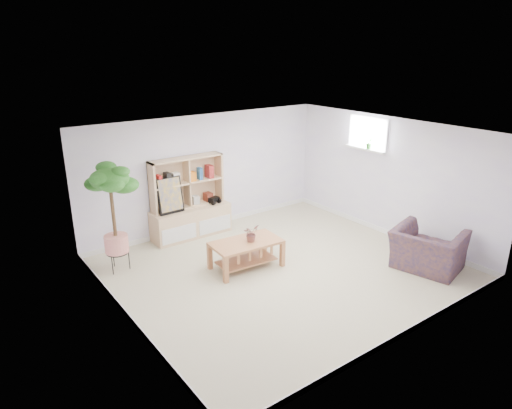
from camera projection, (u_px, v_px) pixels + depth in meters
floor at (281, 269)px, 7.97m from camera, size 5.50×5.00×0.01m
ceiling at (284, 132)px, 7.18m from camera, size 5.50×5.00×0.01m
walls at (283, 204)px, 7.57m from camera, size 5.51×5.01×2.40m
baseboard at (281, 266)px, 7.95m from camera, size 5.50×5.00×0.10m
window at (368, 133)px, 9.29m from camera, size 0.10×0.98×0.68m
window_sill at (365, 149)px, 9.36m from camera, size 0.14×1.00×0.04m
storage_unit at (190, 198)px, 9.10m from camera, size 1.63×0.55×1.63m
poster at (170, 196)px, 8.76m from camera, size 0.52×0.13×0.71m
toy_truck at (214, 200)px, 9.38m from camera, size 0.33×0.26×0.16m
coffee_table at (246, 254)px, 7.95m from camera, size 1.25×0.74×0.49m
table_plant at (251, 233)px, 7.84m from camera, size 0.32×0.30×0.29m
floor_tree at (114, 219)px, 7.62m from camera, size 0.92×0.92×1.90m
armchair at (428, 247)px, 7.84m from camera, size 1.22×1.32×0.83m
sill_plant at (369, 143)px, 9.24m from camera, size 0.16×0.14×0.25m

